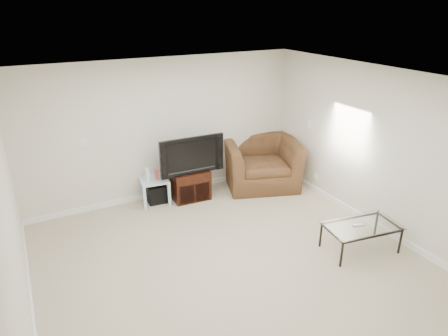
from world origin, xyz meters
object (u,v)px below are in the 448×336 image
tv_stand (190,185)px  television (190,154)px  side_table (155,190)px  subwoofer (156,193)px  coffee_table (360,237)px  recliner (261,155)px

tv_stand → television: television is taller
television → side_table: 0.92m
side_table → subwoofer: side_table is taller
tv_stand → subwoofer: tv_stand is taller
tv_stand → television: size_ratio=0.60×
television → coffee_table: television is taller
side_table → recliner: recliner is taller
television → subwoofer: 0.95m
tv_stand → side_table: bearing=169.3°
subwoofer → recliner: size_ratio=0.24×
side_table → coffee_table: (2.13, -2.82, -0.02)m
recliner → coffee_table: size_ratio=1.32×
side_table → subwoofer: size_ratio=1.47×
television → subwoofer: bearing=163.0°
television → side_table: television is taller
subwoofer → recliner: bearing=-6.8°
subwoofer → coffee_table: 3.52m
tv_stand → coffee_table: 3.06m
subwoofer → coffee_table: size_ratio=0.31×
television → recliner: bearing=-0.4°
tv_stand → coffee_table: size_ratio=0.62×
side_table → recliner: 2.13m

